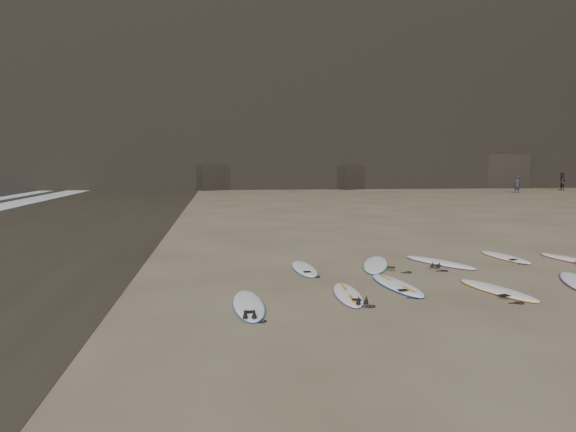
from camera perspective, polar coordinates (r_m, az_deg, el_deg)
name	(u,v)px	position (r m, az deg, el deg)	size (l,w,h in m)	color
ground	(436,288)	(13.28, 14.81, -7.10)	(240.00, 240.00, 0.00)	#897559
wet_sand	(3,238)	(23.67, -26.97, -1.98)	(12.00, 200.00, 0.01)	#383026
surfboard_0	(249,304)	(11.29, -4.03, -8.95)	(0.59, 2.46, 0.09)	white
surfboard_1	(348,294)	(12.19, 6.09, -7.90)	(0.53, 2.21, 0.08)	white
surfboard_2	(397,285)	(13.23, 11.00, -6.87)	(0.60, 2.48, 0.09)	white
surfboard_3	(497,290)	(13.35, 20.48, -7.02)	(0.57, 2.36, 0.09)	white
surfboard_5	(304,268)	(14.96, 1.67, -5.33)	(0.54, 2.27, 0.08)	white
surfboard_6	(376,264)	(15.69, 8.88, -4.86)	(0.63, 2.63, 0.09)	white
surfboard_7	(439,262)	(16.40, 15.12, -4.54)	(0.60, 2.50, 0.09)	white
surfboard_8	(505,257)	(17.92, 21.17, -3.89)	(0.55, 2.28, 0.08)	white
surfboard_9	(570,259)	(18.28, 26.75, -3.93)	(0.54, 2.27, 0.08)	white
person_a	(517,184)	(54.59, 22.23, 2.99)	(0.57, 0.37, 1.57)	black
person_b	(562,181)	(61.45, 26.08, 3.17)	(0.85, 0.66, 1.74)	black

